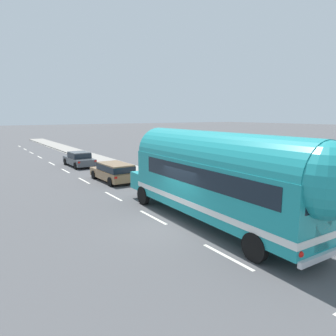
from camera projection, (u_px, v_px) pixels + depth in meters
name	position (u px, v px, depth m)	size (l,w,h in m)	color
ground_plane	(169.00, 226.00, 13.69)	(300.00, 300.00, 0.00)	#4C4C4F
lane_markings	(109.00, 175.00, 25.42)	(3.70, 80.00, 0.01)	silver
sidewalk_slab	(150.00, 176.00, 24.53)	(2.56, 90.00, 0.15)	gray
painted_bus	(222.00, 175.00, 13.12)	(2.79, 12.47, 4.12)	teal
car_lead	(114.00, 171.00, 22.70)	(2.02, 4.52, 1.37)	olive
car_second	(79.00, 159.00, 29.49)	(1.96, 4.51, 1.37)	#474C51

